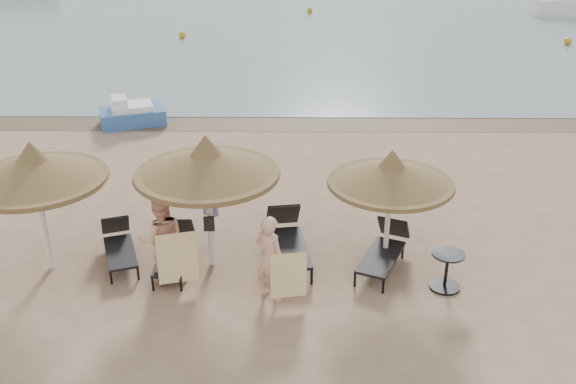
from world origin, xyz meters
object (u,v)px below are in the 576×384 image
Objects in this scene: palapa_center at (207,163)px; person_right at (270,252)px; lounger_near_right at (287,238)px; palapa_right at (391,174)px; lounger_near_left at (175,249)px; pedal_boat at (132,114)px; side_table at (446,272)px; lounger_far_right at (385,248)px; palapa_left at (34,169)px; person_left at (161,233)px; lounger_far_left at (119,244)px.

person_right is (1.25, -1.20, -1.26)m from palapa_center.
palapa_right is at bearing -14.48° from lounger_near_right.
lounger_near_left is 9.25m from pedal_boat.
palapa_center reaches higher than person_right.
side_table is 0.33× the size of pedal_boat.
palapa_center is at bearing -156.13° from lounger_far_right.
lounger_near_left is 2.37× the size of side_table.
palapa_left is 1.39× the size of person_right.
side_table is (5.40, -0.81, -0.00)m from lounger_near_left.
palapa_left is 1.28× the size of person_left.
lounger_far_left is 0.84× the size of person_left.
person_right is at bearing -82.98° from pedal_boat.
palapa_right is (6.89, 0.33, -0.21)m from palapa_left.
lounger_near_left is at bearing -29.11° from lounger_far_left.
person_right reaches higher than pedal_boat.
side_table is at bearing -28.24° from lounger_far_left.
person_left is (-4.42, -0.68, 0.71)m from lounger_far_right.
lounger_near_right is (2.31, 0.36, 0.06)m from lounger_near_left.
palapa_center is at bearing -25.04° from lounger_far_left.
side_table is at bearing -4.55° from palapa_left.
person_right reaches higher than lounger_far_right.
lounger_near_right is 1.01× the size of person_left.
person_left is 9.85m from pedal_boat.
lounger_near_left is 5.46m from side_table.
lounger_near_left is 2.34m from lounger_near_right.
person_right is at bearing -42.85° from lounger_far_left.
person_right is (-2.31, -1.22, 0.63)m from lounger_far_right.
lounger_near_left is at bearing -111.99° from person_left.
lounger_far_left is 0.78× the size of pedal_boat.
palapa_left reaches higher than person_left.
person_right reaches higher than side_table.
lounger_near_right reaches higher than lounger_far_left.
lounger_near_left is 0.92× the size of lounger_far_right.
lounger_far_right is (6.86, 0.21, -1.83)m from palapa_left.
side_table is at bearing -10.01° from palapa_center.
palapa_center is at bearing -155.35° from person_left.
lounger_far_right is at bearing -17.90° from lounger_near_right.
pedal_boat is (-1.73, 8.56, 0.01)m from lounger_far_left.
side_table is at bearing -8.15° from lounger_near_left.
palapa_left is at bearing -176.73° from palapa_center.
pedal_boat is at bearing 113.34° from lounger_near_right.
palapa_center reaches higher than pedal_boat.
palapa_right is 2.88m from person_right.
lounger_far_right is at bearing -69.69° from pedal_boat.
pedal_boat reaches higher than side_table.
person_left is at bearing -98.96° from lounger_near_left.
palapa_right reaches higher than pedal_boat.
pedal_boat is (-3.70, 8.75, -1.91)m from palapa_center.
lounger_near_left is (-4.35, -0.15, -1.63)m from palapa_right.
lounger_near_right is at bearing -165.67° from lounger_far_right.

